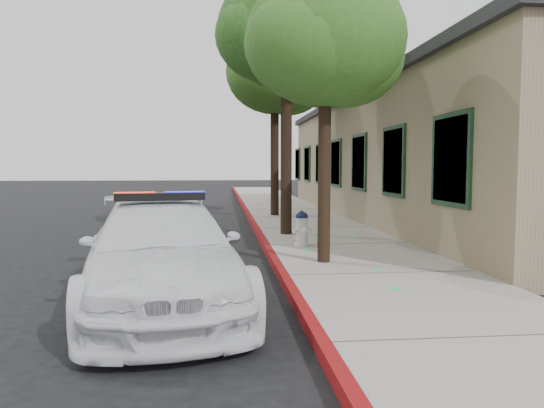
{
  "coord_description": "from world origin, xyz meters",
  "views": [
    {
      "loc": [
        -0.91,
        -7.61,
        1.83
      ],
      "look_at": [
        0.18,
        3.12,
        1.02
      ],
      "focal_mm": 33.17,
      "sensor_mm": 36.0,
      "label": 1
    }
  ],
  "objects_px": {
    "fire_hydrant": "(302,228)",
    "street_tree_far": "(276,77)",
    "street_tree_near": "(326,45)",
    "street_tree_mid": "(287,36)",
    "police_car": "(161,253)",
    "clapboard_building": "(443,158)"
  },
  "relations": [
    {
      "from": "fire_hydrant",
      "to": "street_tree_far",
      "type": "height_order",
      "value": "street_tree_far"
    },
    {
      "from": "fire_hydrant",
      "to": "street_tree_near",
      "type": "relative_size",
      "value": 0.15
    },
    {
      "from": "fire_hydrant",
      "to": "street_tree_mid",
      "type": "relative_size",
      "value": 0.12
    },
    {
      "from": "police_car",
      "to": "street_tree_near",
      "type": "bearing_deg",
      "value": 27.66
    },
    {
      "from": "police_car",
      "to": "fire_hydrant",
      "type": "distance_m",
      "value": 4.55
    },
    {
      "from": "street_tree_mid",
      "to": "clapboard_building",
      "type": "bearing_deg",
      "value": 35.12
    },
    {
      "from": "street_tree_near",
      "to": "street_tree_far",
      "type": "xyz_separation_m",
      "value": [
        0.08,
        8.55,
        0.97
      ]
    },
    {
      "from": "street_tree_mid",
      "to": "street_tree_far",
      "type": "distance_m",
      "value": 4.78
    },
    {
      "from": "clapboard_building",
      "to": "street_tree_mid",
      "type": "height_order",
      "value": "street_tree_mid"
    },
    {
      "from": "street_tree_mid",
      "to": "street_tree_far",
      "type": "bearing_deg",
      "value": 86.87
    },
    {
      "from": "clapboard_building",
      "to": "street_tree_far",
      "type": "relative_size",
      "value": 3.33
    },
    {
      "from": "police_car",
      "to": "fire_hydrant",
      "type": "relative_size",
      "value": 6.73
    },
    {
      "from": "street_tree_near",
      "to": "street_tree_far",
      "type": "bearing_deg",
      "value": 89.47
    },
    {
      "from": "police_car",
      "to": "street_tree_near",
      "type": "xyz_separation_m",
      "value": [
        2.6,
        1.97,
        3.21
      ]
    },
    {
      "from": "street_tree_near",
      "to": "police_car",
      "type": "bearing_deg",
      "value": -142.9
    },
    {
      "from": "police_car",
      "to": "street_tree_far",
      "type": "xyz_separation_m",
      "value": [
        2.68,
        10.52,
        4.17
      ]
    },
    {
      "from": "fire_hydrant",
      "to": "street_tree_mid",
      "type": "bearing_deg",
      "value": 67.86
    },
    {
      "from": "clapboard_building",
      "to": "street_tree_mid",
      "type": "xyz_separation_m",
      "value": [
        -5.98,
        -4.21,
        2.87
      ]
    },
    {
      "from": "clapboard_building",
      "to": "police_car",
      "type": "xyz_separation_m",
      "value": [
        -8.4,
        -9.95,
        -1.43
      ]
    },
    {
      "from": "clapboard_building",
      "to": "fire_hydrant",
      "type": "xyz_separation_m",
      "value": [
        -5.9,
        -6.15,
        -1.6
      ]
    },
    {
      "from": "clapboard_building",
      "to": "street_tree_far",
      "type": "xyz_separation_m",
      "value": [
        -5.72,
        0.57,
        2.74
      ]
    },
    {
      "from": "street_tree_mid",
      "to": "street_tree_far",
      "type": "height_order",
      "value": "street_tree_mid"
    }
  ]
}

